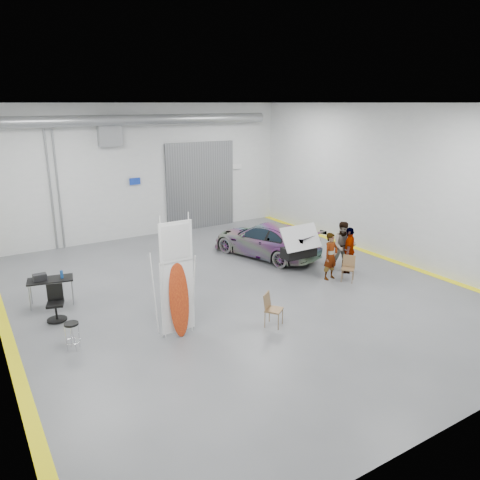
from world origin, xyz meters
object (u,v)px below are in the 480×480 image
person_b (344,246)px  office_chair (55,305)px  folding_chair_near (273,316)px  shop_stool (73,336)px  person_a (331,256)px  work_table (48,279)px  surfboard_display (178,288)px  sedan_car (266,240)px  folding_chair_far (347,273)px  person_c (349,250)px

person_b → office_chair: size_ratio=1.76×
person_b → folding_chair_near: 5.46m
shop_stool → person_b: bearing=4.6°
person_a → work_table: bearing=154.8°
person_a → surfboard_display: surfboard_display is taller
sedan_car → person_a: size_ratio=2.78×
folding_chair_near → shop_stool: 5.31m
person_a → folding_chair_far: 0.83m
person_c → folding_chair_far: person_c is taller
shop_stool → work_table: work_table is taller
person_a → folding_chair_far: bearing=-61.1°
sedan_car → surfboard_display: bearing=20.0°
person_c → folding_chair_far: (-0.67, -0.65, -0.58)m
person_b → folding_chair_near: size_ratio=1.93×
person_b → person_a: bearing=-124.9°
person_a → folding_chair_near: bearing=-160.6°
person_c → office_chair: person_c is taller
sedan_car → surfboard_display: size_ratio=1.40×
person_b → office_chair: bearing=-155.5°
person_c → work_table: size_ratio=1.20×
surfboard_display → work_table: bearing=122.4°
folding_chair_far → person_b: bearing=105.3°
folding_chair_near → shop_stool: (-5.07, 1.58, 0.07)m
person_c → work_table: bearing=-54.5°
sedan_car → person_a: person_a is taller
folding_chair_near → office_chair: size_ratio=0.91×
person_c → shop_stool: bearing=-36.4°
person_c → sedan_car: bearing=-104.3°
person_b → folding_chair_near: bearing=-122.7°
sedan_car → office_chair: 8.64m
person_a → office_chair: (-8.92, 1.65, -0.38)m
person_a → folding_chair_far: size_ratio=1.87×
surfboard_display → folding_chair_far: bearing=3.9°
sedan_car → person_b: person_b is taller
folding_chair_near → office_chair: office_chair is taller
folding_chair_near → folding_chair_far: folding_chair_near is taller
folding_chair_near → folding_chair_far: bearing=-17.6°
folding_chair_near → sedan_car: bearing=20.9°
work_table → sedan_car: bearing=3.2°
sedan_car → work_table: sedan_car is taller
person_a → person_b: person_b is taller
person_b → surfboard_display: surfboard_display is taller
sedan_car → shop_stool: (-8.44, -3.67, -0.31)m
person_a → work_table: size_ratio=1.18×
folding_chair_far → office_chair: bearing=-142.0°
sedan_car → office_chair: bearing=-5.7°
sedan_car → work_table: (-8.42, -0.47, 0.15)m
person_a → sedan_car: bearing=90.3°
work_table → folding_chair_near: bearing=-43.5°
folding_chair_far → shop_stool: size_ratio=1.22×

